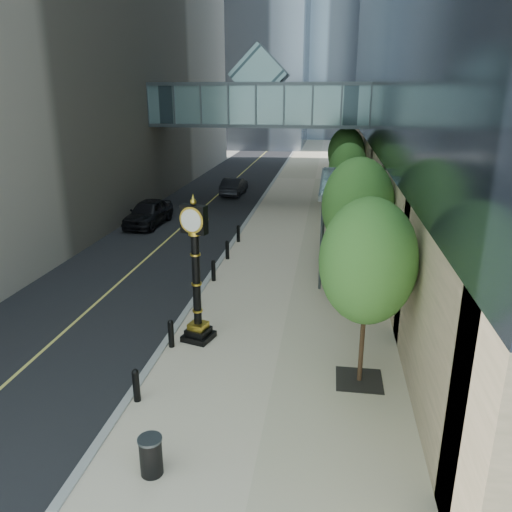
# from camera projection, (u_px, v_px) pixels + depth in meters

# --- Properties ---
(ground) EXTENTS (320.00, 320.00, 0.00)m
(ground) POSITION_uv_depth(u_px,v_px,m) (223.00, 434.00, 12.90)
(ground) COLOR gray
(ground) RESTS_ON ground
(road) EXTENTS (8.00, 180.00, 0.02)m
(road) POSITION_uv_depth(u_px,v_px,m) (237.00, 177.00, 51.44)
(road) COLOR black
(road) RESTS_ON ground
(sidewalk) EXTENTS (8.00, 180.00, 0.06)m
(sidewalk) POSITION_uv_depth(u_px,v_px,m) (315.00, 179.00, 50.32)
(sidewalk) COLOR #C4B297
(sidewalk) RESTS_ON ground
(curb) EXTENTS (0.25, 180.00, 0.07)m
(curb) POSITION_uv_depth(u_px,v_px,m) (276.00, 178.00, 50.88)
(curb) COLOR gray
(curb) RESTS_ON ground
(skywalk) EXTENTS (17.00, 4.20, 5.80)m
(skywalk) POSITION_uv_depth(u_px,v_px,m) (260.00, 102.00, 37.20)
(skywalk) COLOR #44606D
(skywalk) RESTS_ON ground
(entrance_canopy) EXTENTS (3.00, 8.00, 4.38)m
(entrance_canopy) POSITION_uv_depth(u_px,v_px,m) (351.00, 183.00, 24.25)
(entrance_canopy) COLOR #383F44
(entrance_canopy) RESTS_ON ground
(bollard_row) EXTENTS (0.20, 16.20, 0.90)m
(bollard_row) POSITION_uv_depth(u_px,v_px,m) (205.00, 284.00, 21.57)
(bollard_row) COLOR black
(bollard_row) RESTS_ON sidewalk
(street_trees) EXTENTS (2.90, 28.79, 5.96)m
(street_trees) POSITION_uv_depth(u_px,v_px,m) (352.00, 185.00, 25.94)
(street_trees) COLOR black
(street_trees) RESTS_ON sidewalk
(street_clock) EXTENTS (1.18, 1.18, 5.07)m
(street_clock) POSITION_uv_depth(u_px,v_px,m) (196.00, 281.00, 17.04)
(street_clock) COLOR black
(street_clock) RESTS_ON sidewalk
(trash_bin) EXTENTS (0.64, 0.64, 0.90)m
(trash_bin) POSITION_uv_depth(u_px,v_px,m) (151.00, 457.00, 11.36)
(trash_bin) COLOR black
(trash_bin) RESTS_ON sidewalk
(pedestrian) EXTENTS (0.73, 0.57, 1.77)m
(pedestrian) POSITION_uv_depth(u_px,v_px,m) (330.00, 263.00, 22.84)
(pedestrian) COLOR beige
(pedestrian) RESTS_ON sidewalk
(car_near) EXTENTS (2.23, 5.03, 1.68)m
(car_near) POSITION_uv_depth(u_px,v_px,m) (148.00, 213.00, 32.78)
(car_near) COLOR black
(car_near) RESTS_ON road
(car_far) EXTENTS (1.72, 4.51, 1.47)m
(car_far) POSITION_uv_depth(u_px,v_px,m) (234.00, 186.00, 42.58)
(car_far) COLOR black
(car_far) RESTS_ON road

